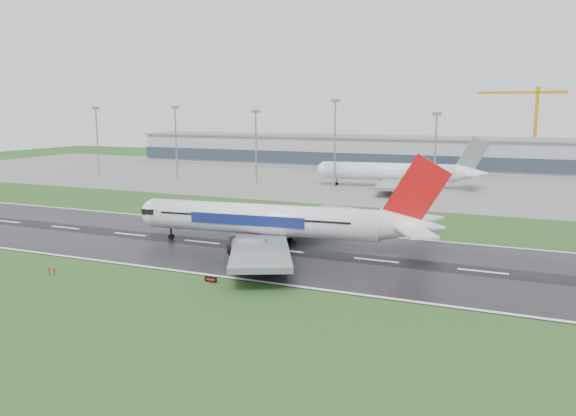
% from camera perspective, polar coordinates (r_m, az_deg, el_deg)
% --- Properties ---
extents(ground, '(520.00, 520.00, 0.00)m').
position_cam_1_polar(ground, '(141.58, -15.46, -2.57)').
color(ground, '#21471A').
rests_on(ground, ground).
extents(runway, '(400.00, 45.00, 0.10)m').
position_cam_1_polar(runway, '(141.57, -15.46, -2.55)').
color(runway, black).
rests_on(runway, ground).
extents(apron, '(400.00, 130.00, 0.08)m').
position_cam_1_polar(apron, '(250.05, 2.71, 3.02)').
color(apron, slate).
rests_on(apron, ground).
extents(terminal, '(240.00, 36.00, 15.00)m').
position_cam_1_polar(terminal, '(306.00, 6.71, 5.60)').
color(terminal, gray).
rests_on(terminal, ground).
extents(main_airliner, '(73.71, 70.85, 19.91)m').
position_cam_1_polar(main_airliner, '(121.74, -0.58, 0.63)').
color(main_airliner, white).
rests_on(main_airliner, runway).
extents(parked_airliner, '(71.88, 68.02, 18.97)m').
position_cam_1_polar(parked_airliner, '(221.83, 10.73, 4.47)').
color(parked_airliner, white).
rests_on(parked_airliner, apron).
extents(tower_crane, '(40.91, 4.14, 40.63)m').
position_cam_1_polar(tower_crane, '(307.57, 23.37, 7.29)').
color(tower_crane, '#C48607').
rests_on(tower_crane, ground).
extents(runway_sign, '(2.30, 0.28, 1.04)m').
position_cam_1_polar(runway_sign, '(100.18, -7.68, -7.07)').
color(runway_sign, black).
rests_on(runway_sign, ground).
extents(floodmast_0, '(0.64, 0.64, 29.34)m').
position_cam_1_polar(floodmast_0, '(278.07, -18.42, 6.24)').
color(floodmast_0, gray).
rests_on(floodmast_0, ground).
extents(floodmast_1, '(0.64, 0.64, 29.75)m').
position_cam_1_polar(floodmast_1, '(251.64, -11.06, 6.28)').
color(floodmast_1, gray).
rests_on(floodmast_1, ground).
extents(floodmast_2, '(0.64, 0.64, 28.03)m').
position_cam_1_polar(floodmast_2, '(232.33, -3.20, 5.96)').
color(floodmast_2, gray).
rests_on(floodmast_2, ground).
extents(floodmast_3, '(0.64, 0.64, 32.12)m').
position_cam_1_polar(floodmast_3, '(219.36, 4.68, 6.25)').
color(floodmast_3, gray).
rests_on(floodmast_3, ground).
extents(floodmast_4, '(0.64, 0.64, 27.30)m').
position_cam_1_polar(floodmast_4, '(210.57, 14.42, 5.18)').
color(floodmast_4, gray).
rests_on(floodmast_4, ground).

